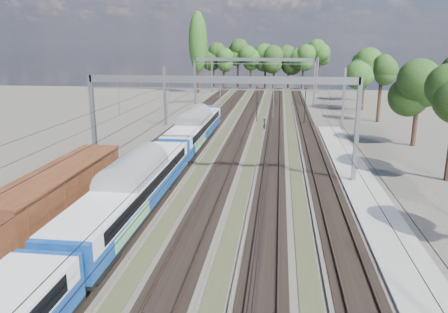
# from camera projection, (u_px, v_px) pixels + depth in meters

# --- Properties ---
(track_bed) EXTENTS (21.00, 130.00, 0.34)m
(track_bed) POSITION_uv_depth(u_px,v_px,m) (237.00, 141.00, 53.28)
(track_bed) COLOR #47423A
(track_bed) RESTS_ON ground
(platform) EXTENTS (3.00, 70.00, 0.30)m
(platform) POSITION_uv_depth(u_px,v_px,m) (386.00, 230.00, 27.80)
(platform) COLOR gray
(platform) RESTS_ON ground
(catenary) EXTENTS (25.65, 130.00, 9.00)m
(catenary) POSITION_uv_depth(u_px,v_px,m) (245.00, 83.00, 59.04)
(catenary) COLOR slate
(catenary) RESTS_ON ground
(tree_belt) EXTENTS (39.22, 102.14, 12.19)m
(tree_belt) POSITION_uv_depth(u_px,v_px,m) (281.00, 59.00, 99.19)
(tree_belt) COLOR black
(tree_belt) RESTS_ON ground
(poplar) EXTENTS (4.40, 4.40, 19.04)m
(poplar) POSITION_uv_depth(u_px,v_px,m) (198.00, 42.00, 102.98)
(poplar) COLOR black
(poplar) RESTS_ON ground
(emu_train) EXTENTS (3.06, 64.62, 4.47)m
(emu_train) POSITION_uv_depth(u_px,v_px,m) (132.00, 184.00, 28.80)
(emu_train) COLOR black
(emu_train) RESTS_ON ground
(freight_boxcar) EXTENTS (2.92, 14.10, 3.64)m
(freight_boxcar) POSITION_uv_depth(u_px,v_px,m) (61.00, 192.00, 28.50)
(freight_boxcar) COLOR black
(freight_boxcar) RESTS_ON ground
(worker) EXTENTS (0.53, 0.67, 1.62)m
(worker) POSITION_uv_depth(u_px,v_px,m) (264.00, 125.00, 60.18)
(worker) COLOR black
(worker) RESTS_ON ground
(signal_near) EXTENTS (0.39, 0.37, 5.46)m
(signal_near) POSITION_uv_depth(u_px,v_px,m) (257.00, 99.00, 66.40)
(signal_near) COLOR black
(signal_near) RESTS_ON ground
(signal_far) EXTENTS (0.37, 0.33, 5.63)m
(signal_far) POSITION_uv_depth(u_px,v_px,m) (305.00, 100.00, 63.87)
(signal_far) COLOR black
(signal_far) RESTS_ON ground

